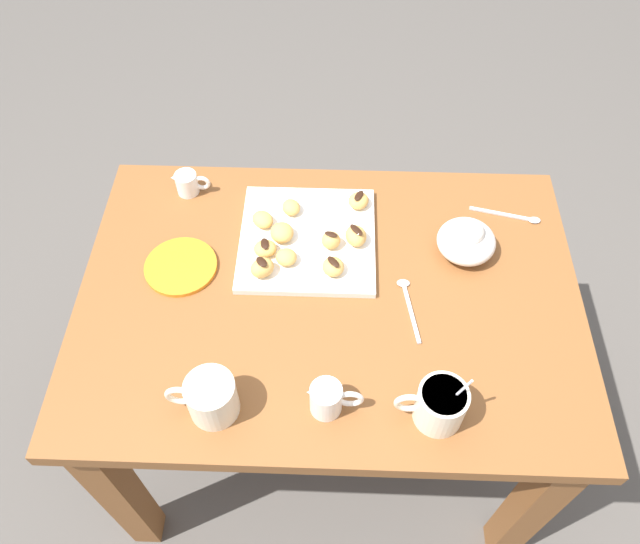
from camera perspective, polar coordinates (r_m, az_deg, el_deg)
The scene contains 27 objects.
ground_plane at distance 1.95m, azimuth 0.60°, elevation -13.83°, with size 8.00×8.00×0.00m, color #514C47.
dining_table at distance 1.43m, azimuth 0.79°, elevation -4.92°, with size 1.07×0.75×0.70m.
pastry_plate_square at distance 1.41m, azimuth -1.16°, elevation 3.02°, with size 0.30×0.30×0.02m, color white.
coffee_mug_cream_left at distance 1.17m, azimuth 10.88°, elevation -11.78°, with size 0.13×0.09×0.14m.
coffee_mug_cream_right at distance 1.17m, azimuth -9.98°, elevation -11.18°, with size 0.13×0.09×0.09m.
cream_pitcher_white at distance 1.16m, azimuth 0.87°, elevation -11.47°, with size 0.10×0.06×0.07m.
ice_cream_bowl at distance 1.40m, azimuth 13.26°, elevation 2.89°, with size 0.13×0.13×0.10m.
chocolate_sauce_pitcher at distance 1.53m, azimuth -12.04°, elevation 8.02°, with size 0.09×0.05×0.06m.
saucer_orange_left at distance 1.40m, azimuth -12.61°, elevation 0.50°, with size 0.16×0.16×0.01m, color orange.
loose_spoon_near_saucer at distance 1.32m, azimuth 8.06°, elevation -2.70°, with size 0.04×0.16×0.01m.
loose_spoon_by_plate at distance 1.53m, azimuth 17.26°, elevation 4.89°, with size 0.16×0.05×0.01m.
beignet_0 at distance 1.44m, azimuth -2.66°, elevation 5.92°, with size 0.05×0.04×0.03m, color #DBA351.
beignet_1 at distance 1.38m, azimuth 3.30°, elevation 3.32°, with size 0.05×0.05×0.04m, color #DBA351.
chocolate_drizzle_1 at distance 1.36m, azimuth 3.34°, elevation 3.87°, with size 0.04×0.02×0.01m, color black.
beignet_2 at distance 1.33m, azimuth -5.30°, elevation 0.39°, with size 0.04×0.05×0.04m, color #DBA351.
chocolate_drizzle_2 at distance 1.31m, azimuth -5.37°, elevation 0.93°, with size 0.03×0.02×0.01m, color black.
beignet_3 at distance 1.36m, azimuth -5.03°, elevation 2.14°, with size 0.04×0.05×0.03m, color #DBA351.
chocolate_drizzle_3 at distance 1.35m, azimuth -5.08°, elevation 2.59°, with size 0.03×0.02×0.01m, color black.
beignet_4 at distance 1.35m, azimuth -3.10°, elevation 1.36°, with size 0.04×0.05×0.03m, color #DBA351.
beignet_5 at distance 1.37m, azimuth 0.86°, elevation 2.93°, with size 0.04×0.04×0.04m, color #DBA351.
chocolate_drizzle_5 at distance 1.35m, azimuth 0.87°, elevation 3.47°, with size 0.03×0.01×0.01m, color black.
beignet_6 at distance 1.42m, azimuth -5.26°, elevation 4.80°, with size 0.04×0.05×0.03m, color #DBA351.
beignet_7 at distance 1.45m, azimuth 3.54°, elevation 6.52°, with size 0.05×0.05×0.03m, color #DBA351.
chocolate_drizzle_7 at distance 1.44m, azimuth 3.57°, elevation 6.99°, with size 0.03×0.02×0.01m, color black.
beignet_8 at distance 1.33m, azimuth 1.21°, elevation 0.49°, with size 0.05×0.05×0.03m, color #DBA351.
chocolate_drizzle_8 at distance 1.31m, azimuth 1.23°, elevation 0.94°, with size 0.03×0.02×0.01m, color black.
beignet_9 at distance 1.39m, azimuth -3.50°, elevation 3.62°, with size 0.05×0.06×0.04m, color #DBA351.
Camera 1 is at (-0.01, 0.75, 1.80)m, focal length 35.01 mm.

